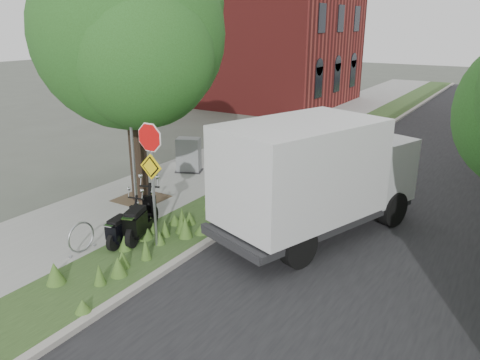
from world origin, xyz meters
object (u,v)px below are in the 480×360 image
(scooter_far, at_px, (122,230))
(sign_assembly, at_px, (151,160))
(scooter_near, at_px, (139,224))
(utility_cabinet, at_px, (189,156))
(box_truck, at_px, (315,172))

(scooter_far, bearing_deg, sign_assembly, 24.23)
(scooter_near, xyz_separation_m, utility_cabinet, (-2.49, 5.24, 0.17))
(sign_assembly, distance_m, utility_cabinet, 6.33)
(scooter_near, xyz_separation_m, scooter_far, (-0.18, -0.41, -0.07))
(box_truck, relative_size, utility_cabinet, 4.97)
(sign_assembly, bearing_deg, scooter_far, -155.77)
(scooter_far, relative_size, utility_cabinet, 1.25)
(box_truck, bearing_deg, scooter_near, -140.34)
(sign_assembly, height_order, box_truck, sign_assembly)
(box_truck, bearing_deg, sign_assembly, -134.45)
(sign_assembly, xyz_separation_m, scooter_near, (-0.60, 0.06, -1.77))
(sign_assembly, relative_size, scooter_far, 2.05)
(sign_assembly, relative_size, utility_cabinet, 2.56)
(sign_assembly, height_order, scooter_near, sign_assembly)
(scooter_far, bearing_deg, box_truck, 41.96)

